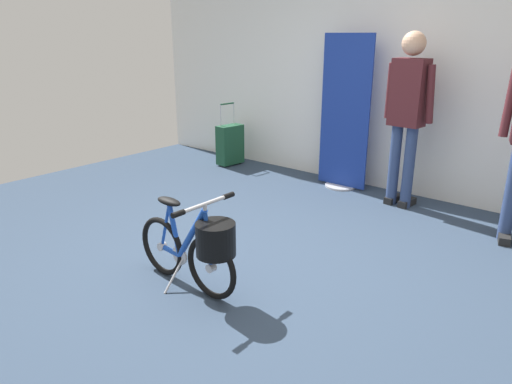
{
  "coord_description": "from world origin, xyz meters",
  "views": [
    {
      "loc": [
        2.1,
        -2.44,
        1.69
      ],
      "look_at": [
        -0.07,
        0.15,
        0.55
      ],
      "focal_mm": 32.86,
      "sensor_mm": 36.0,
      "label": 1
    }
  ],
  "objects_px": {
    "visitor_browsing": "(407,109)",
    "rolling_suitcase": "(230,144)",
    "floor_banner_stand": "(344,121)",
    "folding_bike_foreground": "(197,246)"
  },
  "relations": [
    {
      "from": "floor_banner_stand",
      "to": "visitor_browsing",
      "type": "height_order",
      "value": "visitor_browsing"
    },
    {
      "from": "folding_bike_foreground",
      "to": "rolling_suitcase",
      "type": "height_order",
      "value": "rolling_suitcase"
    },
    {
      "from": "folding_bike_foreground",
      "to": "rolling_suitcase",
      "type": "xyz_separation_m",
      "value": [
        -2.09,
        2.57,
        -0.06
      ]
    },
    {
      "from": "rolling_suitcase",
      "to": "visitor_browsing",
      "type": "bearing_deg",
      "value": -1.2
    },
    {
      "from": "folding_bike_foreground",
      "to": "visitor_browsing",
      "type": "relative_size",
      "value": 0.55
    },
    {
      "from": "rolling_suitcase",
      "to": "folding_bike_foreground",
      "type": "bearing_deg",
      "value": -50.95
    },
    {
      "from": "floor_banner_stand",
      "to": "rolling_suitcase",
      "type": "bearing_deg",
      "value": -175.94
    },
    {
      "from": "folding_bike_foreground",
      "to": "floor_banner_stand",
      "type": "bearing_deg",
      "value": 99.28
    },
    {
      "from": "visitor_browsing",
      "to": "rolling_suitcase",
      "type": "bearing_deg",
      "value": 178.8
    },
    {
      "from": "visitor_browsing",
      "to": "floor_banner_stand",
      "type": "bearing_deg",
      "value": 167.81
    }
  ]
}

